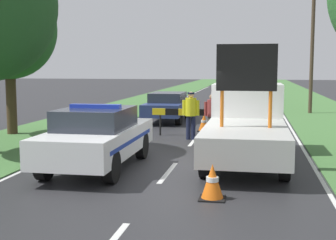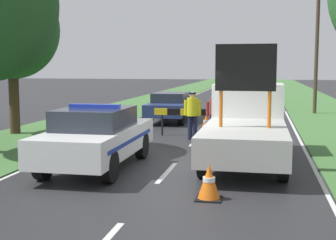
{
  "view_description": "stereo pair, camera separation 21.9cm",
  "coord_description": "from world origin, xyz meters",
  "px_view_note": "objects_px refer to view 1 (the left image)",
  "views": [
    {
      "loc": [
        2.05,
        -12.35,
        2.62
      ],
      "look_at": [
        -0.33,
        0.61,
        1.1
      ],
      "focal_mm": 50.0,
      "sensor_mm": 36.0,
      "label": 1
    },
    {
      "loc": [
        2.26,
        -12.3,
        2.62
      ],
      "look_at": [
        -0.33,
        0.61,
        1.1
      ],
      "focal_mm": 50.0,
      "sensor_mm": 36.0,
      "label": 2
    }
  ],
  "objects_px": {
    "pedestrian_civilian": "(212,112)",
    "queued_car_sedan_silver": "(250,92)",
    "queued_car_hatch_blue": "(168,106)",
    "queued_car_van_white": "(249,95)",
    "road_barrier": "(192,114)",
    "police_officer": "(191,111)",
    "roadside_tree_near_right": "(9,29)",
    "police_car": "(98,137)",
    "traffic_cone_near_police": "(204,122)",
    "work_truck": "(246,123)",
    "traffic_cone_centre_front": "(212,182)",
    "utility_pole": "(312,41)"
  },
  "relations": [
    {
      "from": "queued_car_hatch_blue",
      "to": "queued_car_van_white",
      "type": "relative_size",
      "value": 1.07
    },
    {
      "from": "road_barrier",
      "to": "queued_car_hatch_blue",
      "type": "relative_size",
      "value": 0.64
    },
    {
      "from": "pedestrian_civilian",
      "to": "roadside_tree_near_right",
      "type": "height_order",
      "value": "roadside_tree_near_right"
    },
    {
      "from": "pedestrian_civilian",
      "to": "traffic_cone_centre_front",
      "type": "xyz_separation_m",
      "value": [
        0.7,
        -7.85,
        -0.6
      ]
    },
    {
      "from": "police_officer",
      "to": "queued_car_van_white",
      "type": "bearing_deg",
      "value": -86.63
    },
    {
      "from": "police_officer",
      "to": "queued_car_van_white",
      "type": "relative_size",
      "value": 0.39
    },
    {
      "from": "traffic_cone_near_police",
      "to": "traffic_cone_centre_front",
      "type": "relative_size",
      "value": 1.01
    },
    {
      "from": "police_car",
      "to": "queued_car_hatch_blue",
      "type": "relative_size",
      "value": 1.02
    },
    {
      "from": "queued_car_hatch_blue",
      "to": "queued_car_sedan_silver",
      "type": "bearing_deg",
      "value": -106.11
    },
    {
      "from": "police_car",
      "to": "road_barrier",
      "type": "bearing_deg",
      "value": 75.7
    },
    {
      "from": "road_barrier",
      "to": "roadside_tree_near_right",
      "type": "distance_m",
      "value": 7.6
    },
    {
      "from": "police_officer",
      "to": "traffic_cone_near_police",
      "type": "relative_size",
      "value": 2.41
    },
    {
      "from": "work_truck",
      "to": "queued_car_sedan_silver",
      "type": "height_order",
      "value": "work_truck"
    },
    {
      "from": "work_truck",
      "to": "roadside_tree_near_right",
      "type": "xyz_separation_m",
      "value": [
        -8.95,
        3.34,
        2.96
      ]
    },
    {
      "from": "police_car",
      "to": "utility_pole",
      "type": "xyz_separation_m",
      "value": [
        7.02,
        15.52,
        3.16
      ]
    },
    {
      "from": "police_officer",
      "to": "roadside_tree_near_right",
      "type": "height_order",
      "value": "roadside_tree_near_right"
    },
    {
      "from": "queued_car_sedan_silver",
      "to": "road_barrier",
      "type": "bearing_deg",
      "value": 83.58
    },
    {
      "from": "queued_car_hatch_blue",
      "to": "traffic_cone_centre_front",
      "type": "bearing_deg",
      "value": 104.14
    },
    {
      "from": "pedestrian_civilian",
      "to": "police_officer",
      "type": "bearing_deg",
      "value": -172.31
    },
    {
      "from": "traffic_cone_near_police",
      "to": "queued_car_van_white",
      "type": "distance_m",
      "value": 10.22
    },
    {
      "from": "road_barrier",
      "to": "traffic_cone_near_police",
      "type": "bearing_deg",
      "value": 71.55
    },
    {
      "from": "work_truck",
      "to": "road_barrier",
      "type": "bearing_deg",
      "value": -60.37
    },
    {
      "from": "traffic_cone_centre_front",
      "to": "traffic_cone_near_police",
      "type": "bearing_deg",
      "value": 96.98
    },
    {
      "from": "traffic_cone_near_police",
      "to": "utility_pole",
      "type": "height_order",
      "value": "utility_pole"
    },
    {
      "from": "police_car",
      "to": "roadside_tree_near_right",
      "type": "distance_m",
      "value": 7.99
    },
    {
      "from": "pedestrian_civilian",
      "to": "road_barrier",
      "type": "bearing_deg",
      "value": 132.33
    },
    {
      "from": "queued_car_van_white",
      "to": "work_truck",
      "type": "bearing_deg",
      "value": 90.27
    },
    {
      "from": "queued_car_van_white",
      "to": "roadside_tree_near_right",
      "type": "distance_m",
      "value": 15.48
    },
    {
      "from": "road_barrier",
      "to": "police_officer",
      "type": "relative_size",
      "value": 1.76
    },
    {
      "from": "queued_car_sedan_silver",
      "to": "queued_car_van_white",
      "type": "bearing_deg",
      "value": 90.4
    },
    {
      "from": "roadside_tree_near_right",
      "to": "police_car",
      "type": "bearing_deg",
      "value": -44.66
    },
    {
      "from": "work_truck",
      "to": "queued_car_van_white",
      "type": "bearing_deg",
      "value": -86.86
    },
    {
      "from": "police_officer",
      "to": "pedestrian_civilian",
      "type": "relative_size",
      "value": 1.06
    },
    {
      "from": "queued_car_sedan_silver",
      "to": "roadside_tree_near_right",
      "type": "xyz_separation_m",
      "value": [
        -8.84,
        -18.25,
        3.23
      ]
    },
    {
      "from": "traffic_cone_near_police",
      "to": "queued_car_hatch_blue",
      "type": "xyz_separation_m",
      "value": [
        -2.05,
        3.18,
        0.39
      ]
    },
    {
      "from": "police_car",
      "to": "road_barrier",
      "type": "distance_m",
      "value": 6.17
    },
    {
      "from": "police_car",
      "to": "pedestrian_civilian",
      "type": "relative_size",
      "value": 2.95
    },
    {
      "from": "police_officer",
      "to": "traffic_cone_centre_front",
      "type": "distance_m",
      "value": 7.61
    },
    {
      "from": "pedestrian_civilian",
      "to": "queued_car_sedan_silver",
      "type": "distance_m",
      "value": 17.89
    },
    {
      "from": "queued_car_hatch_blue",
      "to": "queued_car_van_white",
      "type": "height_order",
      "value": "queued_car_van_white"
    },
    {
      "from": "traffic_cone_centre_front",
      "to": "utility_pole",
      "type": "relative_size",
      "value": 0.09
    },
    {
      "from": "utility_pole",
      "to": "road_barrier",
      "type": "bearing_deg",
      "value": -119.24
    },
    {
      "from": "traffic_cone_centre_front",
      "to": "utility_pole",
      "type": "height_order",
      "value": "utility_pole"
    },
    {
      "from": "police_car",
      "to": "traffic_cone_near_police",
      "type": "height_order",
      "value": "police_car"
    },
    {
      "from": "work_truck",
      "to": "road_barrier",
      "type": "xyz_separation_m",
      "value": [
        -2.08,
        4.13,
        -0.18
      ]
    },
    {
      "from": "roadside_tree_near_right",
      "to": "utility_pole",
      "type": "bearing_deg",
      "value": 40.27
    },
    {
      "from": "work_truck",
      "to": "road_barrier",
      "type": "distance_m",
      "value": 4.63
    },
    {
      "from": "road_barrier",
      "to": "utility_pole",
      "type": "height_order",
      "value": "utility_pole"
    },
    {
      "from": "police_officer",
      "to": "pedestrian_civilian",
      "type": "xyz_separation_m",
      "value": [
        0.72,
        0.41,
        -0.07
      ]
    },
    {
      "from": "work_truck",
      "to": "queued_car_sedan_silver",
      "type": "bearing_deg",
      "value": -86.82
    }
  ]
}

